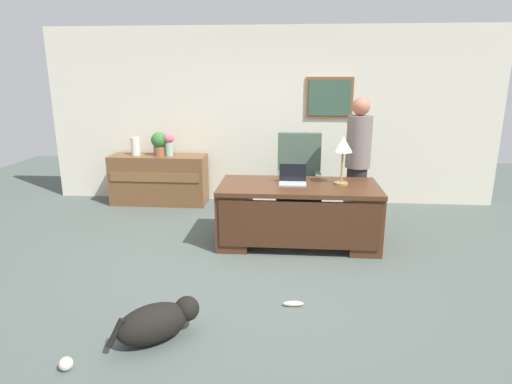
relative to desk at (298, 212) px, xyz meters
The scene contains 14 objects.
ground_plane 0.93m from the desk, 122.45° to the right, with size 12.00×12.00×0.00m, color #4C5651.
back_wall 2.16m from the desk, 103.17° to the left, with size 7.00×0.16×2.70m.
desk is the anchor object (origin of this frame).
credenza 2.66m from the desk, 144.58° to the left, with size 1.49×0.50×0.77m.
armchair 0.93m from the desk, 89.04° to the left, with size 0.60×0.59×1.21m.
person_standing 1.11m from the desk, 40.29° to the left, with size 0.32×0.32×1.72m.
dog_lying 2.36m from the desk, 117.88° to the right, with size 0.64×0.58×0.30m.
laptop 0.40m from the desk, 131.35° to the left, with size 0.32×0.22×0.22m.
desk_lamp 0.93m from the desk, 10.62° to the left, with size 0.22×0.22×0.57m.
vase_with_flowers 2.58m from the desk, 142.12° to the left, with size 0.17×0.17×0.36m.
vase_empty 2.99m from the desk, 148.45° to the left, with size 0.14×0.14×0.28m, color silver.
potted_plant 2.69m from the desk, 144.14° to the left, with size 0.24×0.24×0.36m.
dog_toy_ball 2.99m from the desk, 123.34° to the right, with size 0.10×0.10×0.10m, color beige.
dog_toy_bone 1.54m from the desk, 92.02° to the right, with size 0.19×0.05×0.05m, color beige.
Camera 1 is at (0.35, -4.25, 2.00)m, focal length 30.40 mm.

